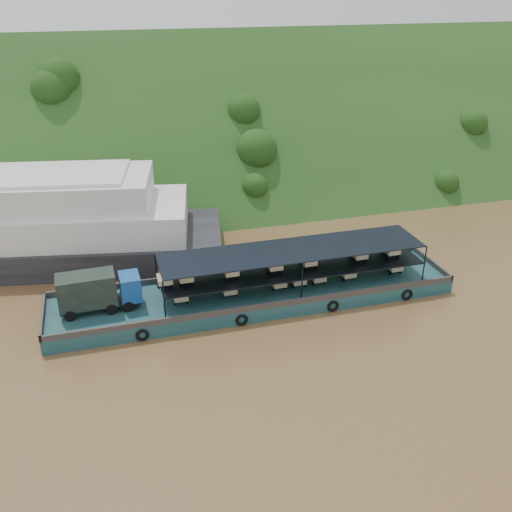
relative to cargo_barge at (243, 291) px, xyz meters
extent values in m
plane|color=brown|center=(3.86, -0.68, -1.13)|extent=(160.00, 160.00, 0.00)
cube|color=#1B3914|center=(3.86, 35.32, -1.13)|extent=(140.00, 39.60, 39.60)
cube|color=#143B46|center=(0.98, 0.00, -0.53)|extent=(35.00, 7.00, 1.20)
cube|color=#592D19|center=(0.98, 3.40, 0.32)|extent=(35.00, 0.20, 0.50)
cube|color=#592D19|center=(0.98, -3.40, 0.32)|extent=(35.00, 0.20, 0.50)
cube|color=#592D19|center=(18.38, 0.00, 0.32)|extent=(0.20, 7.00, 0.50)
cube|color=#592D19|center=(-16.42, 0.00, 0.32)|extent=(0.20, 7.00, 0.50)
torus|color=black|center=(-9.02, -3.55, -0.58)|extent=(1.06, 0.26, 1.06)
torus|color=black|center=(-1.02, -3.55, -0.58)|extent=(1.06, 0.26, 1.06)
torus|color=black|center=(6.98, -3.55, -0.58)|extent=(1.06, 0.26, 1.06)
torus|color=black|center=(13.98, -3.55, -0.58)|extent=(1.06, 0.26, 1.06)
cylinder|color=black|center=(-14.28, -0.93, 0.54)|extent=(0.96, 0.37, 0.94)
cylinder|color=black|center=(-14.36, 1.05, 0.54)|extent=(0.96, 0.37, 0.94)
cylinder|color=black|center=(-11.08, -0.81, 0.54)|extent=(0.96, 0.37, 0.94)
cylinder|color=black|center=(-11.15, 1.17, 0.54)|extent=(0.96, 0.37, 0.94)
cylinder|color=black|center=(-9.76, -0.76, 0.54)|extent=(0.96, 0.37, 0.94)
cylinder|color=black|center=(-9.83, 1.22, 0.54)|extent=(0.96, 0.37, 0.94)
cube|color=black|center=(-11.87, 0.15, 0.68)|extent=(6.49, 2.32, 0.19)
cube|color=#154593|center=(-9.42, 0.25, 1.77)|extent=(1.69, 2.32, 2.07)
cube|color=black|center=(-8.62, 0.28, 2.14)|extent=(0.13, 1.89, 0.85)
cube|color=black|center=(-12.81, 0.12, 2.05)|extent=(4.61, 2.44, 2.64)
cube|color=black|center=(4.48, 0.00, 1.73)|extent=(23.00, 5.00, 0.12)
cube|color=black|center=(4.48, 0.00, 3.37)|extent=(23.00, 5.00, 0.08)
cylinder|color=black|center=(-7.02, -2.50, 1.72)|extent=(0.12, 0.12, 3.30)
cylinder|color=black|center=(-7.02, 2.50, 1.72)|extent=(0.12, 0.12, 3.30)
cylinder|color=black|center=(4.48, -2.50, 1.72)|extent=(0.12, 0.12, 3.30)
cylinder|color=black|center=(4.48, 2.50, 1.72)|extent=(0.12, 0.12, 3.30)
cylinder|color=black|center=(15.98, -2.50, 1.72)|extent=(0.12, 0.12, 3.30)
cylinder|color=black|center=(15.98, 2.50, 1.72)|extent=(0.12, 0.12, 3.30)
cylinder|color=black|center=(-5.47, 1.05, 0.33)|extent=(0.12, 0.52, 0.52)
cylinder|color=black|center=(-5.97, -0.75, 0.33)|extent=(0.14, 0.52, 0.52)
cylinder|color=black|center=(-4.97, -0.75, 0.33)|extent=(0.14, 0.52, 0.52)
cube|color=beige|center=(-5.47, -0.40, 0.67)|extent=(1.15, 1.50, 0.44)
cube|color=red|center=(-5.47, 0.75, 0.85)|extent=(0.55, 0.80, 0.80)
cube|color=red|center=(-5.47, 0.55, 1.35)|extent=(0.50, 0.10, 0.10)
cylinder|color=black|center=(-1.31, 1.05, 0.33)|extent=(0.12, 0.52, 0.52)
cylinder|color=black|center=(-1.81, -0.75, 0.33)|extent=(0.14, 0.52, 0.52)
cylinder|color=black|center=(-0.81, -0.75, 0.33)|extent=(0.14, 0.52, 0.52)
cube|color=#C8B68D|center=(-1.31, -0.40, 0.67)|extent=(1.15, 1.50, 0.44)
cube|color=red|center=(-1.31, 0.75, 0.85)|extent=(0.55, 0.80, 0.80)
cube|color=red|center=(-1.31, 0.55, 1.35)|extent=(0.50, 0.10, 0.10)
cylinder|color=black|center=(3.08, 1.05, 0.33)|extent=(0.12, 0.52, 0.52)
cylinder|color=black|center=(2.58, -0.75, 0.33)|extent=(0.14, 0.52, 0.52)
cylinder|color=black|center=(3.58, -0.75, 0.33)|extent=(0.14, 0.52, 0.52)
cube|color=#C9B98E|center=(3.08, -0.40, 0.67)|extent=(1.15, 1.50, 0.44)
cube|color=red|center=(3.08, 0.75, 0.85)|extent=(0.55, 0.80, 0.80)
cube|color=red|center=(3.08, 0.55, 1.35)|extent=(0.50, 0.10, 0.10)
cylinder|color=black|center=(6.74, 1.05, 0.33)|extent=(0.12, 0.52, 0.52)
cylinder|color=black|center=(6.24, -0.75, 0.33)|extent=(0.14, 0.52, 0.52)
cylinder|color=black|center=(7.24, -0.75, 0.33)|extent=(0.14, 0.52, 0.52)
cube|color=#C2AE89|center=(6.74, -0.40, 0.67)|extent=(1.15, 1.50, 0.44)
cube|color=#AF260B|center=(6.74, 0.75, 0.85)|extent=(0.55, 0.80, 0.80)
cube|color=#AF260B|center=(6.74, 0.55, 1.35)|extent=(0.50, 0.10, 0.10)
cylinder|color=black|center=(9.61, 1.05, 0.33)|extent=(0.12, 0.52, 0.52)
cylinder|color=black|center=(9.11, -0.75, 0.33)|extent=(0.14, 0.52, 0.52)
cylinder|color=black|center=(10.11, -0.75, 0.33)|extent=(0.14, 0.52, 0.52)
cube|color=beige|center=(9.61, -0.40, 0.67)|extent=(1.15, 1.50, 0.44)
cube|color=#AD1A0B|center=(9.61, 0.75, 0.85)|extent=(0.55, 0.80, 0.80)
cube|color=#AD1A0B|center=(9.61, 0.55, 1.35)|extent=(0.50, 0.10, 0.10)
cylinder|color=black|center=(14.24, 1.05, 0.33)|extent=(0.12, 0.52, 0.52)
cylinder|color=black|center=(13.74, -0.75, 0.33)|extent=(0.14, 0.52, 0.52)
cylinder|color=black|center=(14.74, -0.75, 0.33)|extent=(0.14, 0.52, 0.52)
cube|color=beige|center=(14.24, -0.40, 0.67)|extent=(1.15, 1.50, 0.44)
cube|color=#B2230B|center=(14.24, 0.75, 0.85)|extent=(0.55, 0.80, 0.80)
cube|color=#B2230B|center=(14.24, 0.55, 1.35)|extent=(0.50, 0.10, 0.10)
cylinder|color=black|center=(4.89, 1.05, 0.33)|extent=(0.12, 0.52, 0.52)
cylinder|color=black|center=(4.39, -0.75, 0.33)|extent=(0.14, 0.52, 0.52)
cylinder|color=black|center=(5.39, -0.75, 0.33)|extent=(0.14, 0.52, 0.52)
cube|color=#C9B98E|center=(4.89, -0.40, 0.67)|extent=(1.15, 1.50, 0.44)
cube|color=red|center=(4.89, 0.75, 0.85)|extent=(0.55, 0.80, 0.80)
cube|color=red|center=(4.89, 0.55, 1.35)|extent=(0.50, 0.10, 0.10)
cylinder|color=black|center=(-4.94, 1.05, 2.05)|extent=(0.12, 0.52, 0.52)
cylinder|color=black|center=(-5.44, -0.75, 2.05)|extent=(0.14, 0.52, 0.52)
cylinder|color=black|center=(-4.44, -0.75, 2.05)|extent=(0.14, 0.52, 0.52)
cube|color=#BBB284|center=(-4.94, -0.40, 2.39)|extent=(1.15, 1.50, 0.44)
cube|color=#B2240B|center=(-4.94, 0.75, 2.57)|extent=(0.55, 0.80, 0.80)
cube|color=#B2240B|center=(-4.94, 0.55, 3.07)|extent=(0.50, 0.10, 0.10)
cylinder|color=black|center=(-1.12, 1.05, 2.05)|extent=(0.12, 0.52, 0.52)
cylinder|color=black|center=(-1.62, -0.75, 2.05)|extent=(0.14, 0.52, 0.52)
cylinder|color=black|center=(-0.62, -0.75, 2.05)|extent=(0.14, 0.52, 0.52)
cube|color=beige|center=(-1.12, -0.40, 2.39)|extent=(1.15, 1.50, 0.44)
cube|color=#C3AF8A|center=(-1.12, 0.75, 2.57)|extent=(0.55, 0.80, 0.80)
cube|color=#C3AF8A|center=(-1.12, 0.55, 3.07)|extent=(0.50, 0.10, 0.10)
cylinder|color=black|center=(2.71, 1.05, 2.05)|extent=(0.12, 0.52, 0.52)
cylinder|color=black|center=(2.21, -0.75, 2.05)|extent=(0.14, 0.52, 0.52)
cylinder|color=black|center=(3.21, -0.75, 2.05)|extent=(0.14, 0.52, 0.52)
cube|color=#C9B38E|center=(2.71, -0.40, 2.39)|extent=(1.15, 1.50, 0.44)
cube|color=#B8270C|center=(2.71, 0.75, 2.57)|extent=(0.55, 0.80, 0.80)
cube|color=#B8270C|center=(2.71, 0.55, 3.07)|extent=(0.50, 0.10, 0.10)
cylinder|color=black|center=(5.80, 1.05, 2.05)|extent=(0.12, 0.52, 0.52)
cylinder|color=black|center=(5.30, -0.75, 2.05)|extent=(0.14, 0.52, 0.52)
cylinder|color=black|center=(6.30, -0.75, 2.05)|extent=(0.14, 0.52, 0.52)
cube|color=beige|center=(5.80, -0.40, 2.39)|extent=(1.15, 1.50, 0.44)
cube|color=beige|center=(5.80, 0.75, 2.57)|extent=(0.55, 0.80, 0.80)
cube|color=beige|center=(5.80, 0.55, 3.07)|extent=(0.50, 0.10, 0.10)
cylinder|color=black|center=(10.59, 1.05, 2.05)|extent=(0.12, 0.52, 0.52)
cylinder|color=black|center=(10.09, -0.75, 2.05)|extent=(0.14, 0.52, 0.52)
cylinder|color=black|center=(11.09, -0.75, 2.05)|extent=(0.14, 0.52, 0.52)
cube|color=tan|center=(10.59, -0.40, 2.39)|extent=(1.15, 1.50, 0.44)
cube|color=#B20B1F|center=(10.59, 0.75, 2.57)|extent=(0.55, 0.80, 0.80)
cube|color=#B20B1F|center=(10.59, 0.55, 3.07)|extent=(0.50, 0.10, 0.10)
cylinder|color=black|center=(13.75, 1.05, 2.05)|extent=(0.12, 0.52, 0.52)
cylinder|color=black|center=(13.25, -0.75, 2.05)|extent=(0.14, 0.52, 0.52)
cylinder|color=black|center=(14.25, -0.75, 2.05)|extent=(0.14, 0.52, 0.52)
cube|color=beige|center=(13.75, -0.40, 2.39)|extent=(1.15, 1.50, 0.44)
cube|color=#CDB891|center=(13.75, 0.75, 2.57)|extent=(0.55, 0.80, 0.80)
cube|color=#CDB891|center=(13.75, 0.55, 3.07)|extent=(0.50, 0.10, 0.10)
cylinder|color=black|center=(-6.65, 1.05, 2.05)|extent=(0.12, 0.52, 0.52)
cylinder|color=black|center=(-7.15, -0.75, 2.05)|extent=(0.14, 0.52, 0.52)
cylinder|color=black|center=(-6.15, -0.75, 2.05)|extent=(0.14, 0.52, 0.52)
cube|color=#BBB284|center=(-6.65, -0.40, 2.39)|extent=(1.15, 1.50, 0.44)
cube|color=#B2240B|center=(-6.65, 0.75, 2.57)|extent=(0.55, 0.80, 0.80)
cube|color=#B2240B|center=(-6.65, 0.55, 3.07)|extent=(0.50, 0.10, 0.10)
camera|label=1|loc=(-10.63, -41.66, 24.42)|focal=40.00mm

